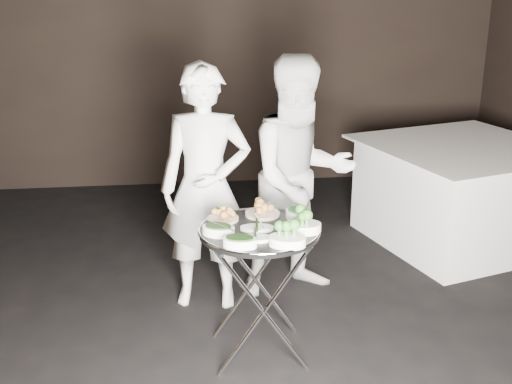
{
  "coord_description": "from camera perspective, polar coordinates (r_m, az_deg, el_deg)",
  "views": [
    {
      "loc": [
        -0.25,
        -3.09,
        2.12
      ],
      "look_at": [
        0.16,
        0.32,
        0.95
      ],
      "focal_mm": 45.0,
      "sensor_mm": 36.0,
      "label": 1
    }
  ],
  "objects": [
    {
      "name": "waiter_left",
      "position": [
        4.15,
        -4.51,
        0.33
      ],
      "size": [
        0.64,
        0.47,
        1.62
      ],
      "primitive_type": "imported",
      "rotation": [
        0.0,
        0.0,
        -0.16
      ],
      "color": "white",
      "rests_on": "floor"
    },
    {
      "name": "broccoli_bowl_a",
      "position": [
        3.51,
        4.18,
        -2.97
      ],
      "size": [
        0.22,
        0.17,
        0.08
      ],
      "rotation": [
        0.0,
        0.0,
        -0.13
      ],
      "color": "white",
      "rests_on": "serving_tray"
    },
    {
      "name": "wall_back",
      "position": [
        6.65,
        -4.75,
        13.38
      ],
      "size": [
        6.0,
        0.05,
        3.0
      ],
      "primitive_type": "cube",
      "color": "black",
      "rests_on": "floor"
    },
    {
      "name": "asparagus_plate_a",
      "position": [
        3.53,
        0.09,
        -3.12
      ],
      "size": [
        0.2,
        0.12,
        0.04
      ],
      "rotation": [
        0.0,
        0.0,
        -0.1
      ],
      "color": "white",
      "rests_on": "serving_tray"
    },
    {
      "name": "asparagus_plate_b",
      "position": [
        3.4,
        -0.04,
        -4.05
      ],
      "size": [
        0.19,
        0.12,
        0.04
      ],
      "rotation": [
        0.0,
        0.0,
        -0.11
      ],
      "color": "white",
      "rests_on": "serving_tray"
    },
    {
      "name": "dining_table",
      "position": [
        5.52,
        17.73,
        -0.14
      ],
      "size": [
        1.44,
        1.44,
        0.82
      ],
      "rotation": [
        0.0,
        0.0,
        0.29
      ],
      "color": "white",
      "rests_on": "floor"
    },
    {
      "name": "potato_plate_a",
      "position": [
        3.67,
        -2.96,
        -2.1
      ],
      "size": [
        0.18,
        0.18,
        0.06
      ],
      "rotation": [
        0.0,
        0.0,
        -0.3
      ],
      "color": "beige",
      "rests_on": "serving_tray"
    },
    {
      "name": "serving_tray",
      "position": [
        3.55,
        0.29,
        -3.47
      ],
      "size": [
        0.68,
        0.68,
        0.04
      ],
      "color": "black",
      "rests_on": "tray_stand"
    },
    {
      "name": "floor",
      "position": [
        3.77,
        -1.87,
        -15.91
      ],
      "size": [
        6.0,
        7.0,
        0.05
      ],
      "primitive_type": "cube",
      "color": "black",
      "rests_on": "ground"
    },
    {
      "name": "potato_plate_b",
      "position": [
        3.74,
        0.58,
        -1.61
      ],
      "size": [
        0.2,
        0.2,
        0.07
      ],
      "rotation": [
        0.0,
        0.0,
        0.19
      ],
      "color": "beige",
      "rests_on": "serving_tray"
    },
    {
      "name": "greens_bowl",
      "position": [
        3.7,
        3.68,
        -1.82
      ],
      "size": [
        0.13,
        0.13,
        0.08
      ],
      "rotation": [
        0.0,
        0.0,
        0.01
      ],
      "color": "white",
      "rests_on": "serving_tray"
    },
    {
      "name": "spinach_bowl_a",
      "position": [
        3.47,
        -3.37,
        -3.29
      ],
      "size": [
        0.21,
        0.18,
        0.08
      ],
      "rotation": [
        0.0,
        0.0,
        -0.42
      ],
      "color": "white",
      "rests_on": "serving_tray"
    },
    {
      "name": "waiter_right",
      "position": [
        4.32,
        3.99,
        1.25
      ],
      "size": [
        0.92,
        0.8,
        1.64
      ],
      "primitive_type": "imported",
      "rotation": [
        0.0,
        0.0,
        0.24
      ],
      "color": "white",
      "rests_on": "floor"
    },
    {
      "name": "tray_stand",
      "position": [
        3.69,
        0.28,
        -8.4
      ],
      "size": [
        0.52,
        0.44,
        0.77
      ],
      "rotation": [
        0.0,
        0.0,
        -0.11
      ],
      "color": "silver",
      "rests_on": "floor"
    },
    {
      "name": "spinach_bowl_b",
      "position": [
        3.31,
        -1.45,
        -4.34
      ],
      "size": [
        0.2,
        0.16,
        0.07
      ],
      "rotation": [
        0.0,
        0.0,
        -0.25
      ],
      "color": "white",
      "rests_on": "serving_tray"
    },
    {
      "name": "broccoli_bowl_b",
      "position": [
        3.33,
        2.8,
        -4.18
      ],
      "size": [
        0.23,
        0.19,
        0.08
      ],
      "rotation": [
        0.0,
        0.0,
        -0.29
      ],
      "color": "white",
      "rests_on": "serving_tray"
    },
    {
      "name": "serving_utensils",
      "position": [
        3.59,
        0.42,
        -2.14
      ],
      "size": [
        0.59,
        0.42,
        0.01
      ],
      "color": "silver",
      "rests_on": "serving_tray"
    }
  ]
}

